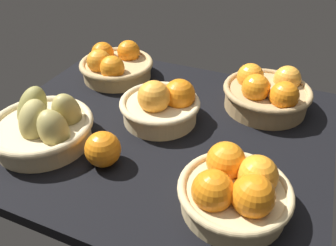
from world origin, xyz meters
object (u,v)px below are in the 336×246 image
object	(u,v)px
basket_near_right	(235,189)
basket_far_left	(115,65)
basket_near_left_pears	(44,126)
loose_orange_front_gap	(103,149)
basket_center	(162,105)
basket_far_right	(267,93)

from	to	relation	value
basket_near_right	basket_far_left	world-z (taller)	basket_near_right
basket_near_left_pears	loose_orange_front_gap	world-z (taller)	basket_near_left_pears
loose_orange_front_gap	basket_near_right	bearing A→B (deg)	-1.65
basket_far_left	basket_center	world-z (taller)	basket_center
loose_orange_front_gap	basket_center	bearing A→B (deg)	76.72
basket_center	basket_near_right	bearing A→B (deg)	-41.21
basket_far_left	loose_orange_front_gap	distance (cm)	41.21
basket_center	loose_orange_front_gap	world-z (taller)	basket_center
basket_far_left	basket_center	xyz separation A→B (cm)	(23.44, -16.14, 0.35)
basket_near_left_pears	loose_orange_front_gap	size ratio (longest dim) A/B	3.06
basket_far_right	basket_center	xyz separation A→B (cm)	(-23.79, -16.44, -0.18)
basket_far_right	basket_center	size ratio (longest dim) A/B	1.13
basket_near_left_pears	basket_near_right	size ratio (longest dim) A/B	1.13
basket_near_left_pears	basket_near_right	xyz separation A→B (cm)	(46.32, -2.04, 0.02)
basket_far_right	basket_center	bearing A→B (deg)	-145.35
basket_far_left	basket_near_left_pears	bearing A→B (deg)	-87.31
basket_near_left_pears	basket_far_left	size ratio (longest dim) A/B	1.06
basket_center	loose_orange_front_gap	distance (cm)	21.23
basket_near_left_pears	basket_center	size ratio (longest dim) A/B	1.17
basket_near_left_pears	basket_center	xyz separation A→B (cm)	(21.76, 19.47, -0.03)
basket_far_left	basket_center	distance (cm)	28.46
basket_near_left_pears	basket_far_left	bearing A→B (deg)	92.69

